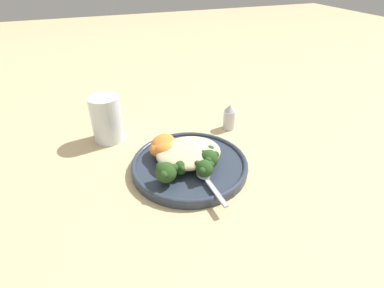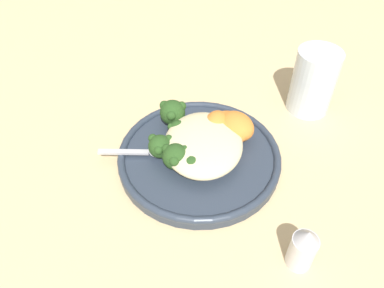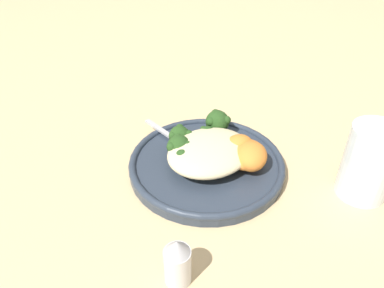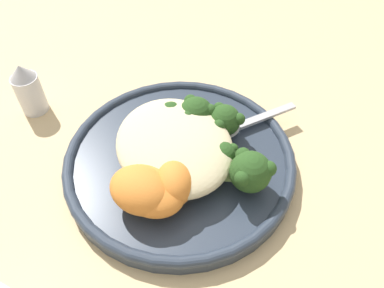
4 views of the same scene
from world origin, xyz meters
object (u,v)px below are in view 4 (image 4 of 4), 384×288
Objects in this scene: broccoli_stalk_0 at (243,171)px; broccoli_stalk_5 at (157,144)px; sweet_potato_chunk_1 at (141,190)px; salt_shaker at (28,89)px; sweet_potato_chunk_2 at (174,183)px; sweet_potato_chunk_3 at (151,189)px; broccoli_stalk_4 at (171,123)px; plate at (179,158)px; broccoli_stalk_1 at (211,158)px; spoon at (235,127)px; sweet_potato_chunk_0 at (169,167)px; broccoli_stalk_3 at (193,121)px; broccoli_stalk_2 at (215,129)px; quinoa_mound at (173,143)px.

broccoli_stalk_5 is (-0.07, -0.06, -0.01)m from broccoli_stalk_0.
salt_shaker is at bearing -159.18° from sweet_potato_chunk_1.
sweet_potato_chunk_3 is at bearing -100.08° from sweet_potato_chunk_2.
broccoli_stalk_0 is 0.10m from broccoli_stalk_4.
plate is at bearing 134.07° from sweet_potato_chunk_3.
spoon is at bearing 53.76° from broccoli_stalk_1.
sweet_potato_chunk_0 reaches higher than broccoli_stalk_4.
salt_shaker reaches higher than sweet_potato_chunk_2.
sweet_potato_chunk_1 is at bearing -153.67° from broccoli_stalk_0.
broccoli_stalk_1 is at bearing -145.81° from spoon.
broccoli_stalk_3 is at bearing 128.40° from sweet_potato_chunk_1.
salt_shaker is (-0.19, -0.11, -0.00)m from sweet_potato_chunk_0.
sweet_potato_chunk_2 is 0.24m from salt_shaker.
broccoli_stalk_1 and broccoli_stalk_5 have the same top height.
sweet_potato_chunk_2 is 0.68× the size of sweet_potato_chunk_3.
broccoli_stalk_2 reaches higher than spoon.
broccoli_stalk_5 is 1.24× the size of sweet_potato_chunk_1.
broccoli_stalk_3 is (-0.09, -0.02, -0.00)m from broccoli_stalk_0.
spoon is (-0.00, 0.03, -0.01)m from broccoli_stalk_2.
broccoli_stalk_4 is at bearing 113.81° from broccoli_stalk_3.
spoon is 0.26m from salt_shaker.
sweet_potato_chunk_3 is 0.62× the size of spoon.
sweet_potato_chunk_1 reaches higher than plate.
broccoli_stalk_4 is 0.08m from sweet_potato_chunk_2.
quinoa_mound is 0.05m from broccoli_stalk_2.
broccoli_stalk_0 is at bearing -136.41° from broccoli_stalk_4.
sweet_potato_chunk_1 is at bearing -174.97° from broccoli_stalk_2.
salt_shaker is at bearing -156.92° from sweet_potato_chunk_3.
broccoli_stalk_2 reaches higher than broccoli_stalk_4.
quinoa_mound is at bearing 131.00° from sweet_potato_chunk_1.
broccoli_stalk_4 is 1.90× the size of sweet_potato_chunk_2.
sweet_potato_chunk_2 reaches higher than spoon.
broccoli_stalk_2 is (-0.00, 0.05, -0.00)m from quinoa_mound.
salt_shaker reaches higher than sweet_potato_chunk_1.
broccoli_stalk_2 is 1.49× the size of sweet_potato_chunk_3.
sweet_potato_chunk_1 reaches higher than broccoli_stalk_5.
sweet_potato_chunk_3 is at bearing 23.08° from salt_shaker.
broccoli_stalk_2 is 1.55× the size of salt_shaker.
broccoli_stalk_2 is at bearing 92.14° from plate.
sweet_potato_chunk_1 is (0.05, -0.04, 0.01)m from broccoli_stalk_5.
broccoli_stalk_1 is at bearing 101.06° from sweet_potato_chunk_3.
broccoli_stalk_1 is 0.04m from sweet_potato_chunk_0.
broccoli_stalk_4 is (-0.03, -0.04, -0.00)m from broccoli_stalk_2.
broccoli_stalk_3 is 0.21m from salt_shaker.
broccoli_stalk_4 is at bearing 47.01° from salt_shaker.
broccoli_stalk_4 is 0.10m from sweet_potato_chunk_1.
plate is at bearing 153.56° from sweet_potato_chunk_2.
sweet_potato_chunk_1 reaches higher than sweet_potato_chunk_3.
broccoli_stalk_5 is 0.09m from spoon.
sweet_potato_chunk_3 reaches higher than broccoli_stalk_1.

